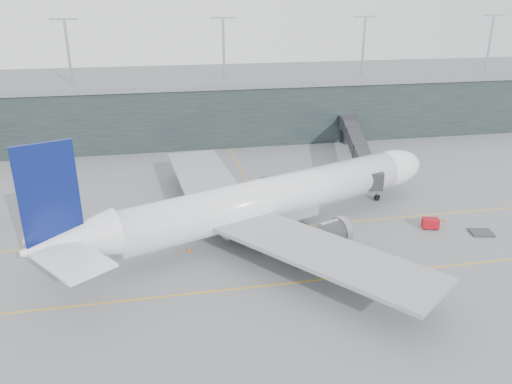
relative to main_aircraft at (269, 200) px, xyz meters
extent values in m
plane|color=slate|center=(-4.40, 4.89, -5.33)|extent=(320.00, 320.00, 0.00)
cube|color=gold|center=(-4.40, 0.89, -5.32)|extent=(160.00, 0.25, 0.02)
cube|color=gold|center=(-4.40, -15.11, -5.32)|extent=(160.00, 0.25, 0.02)
cube|color=gold|center=(0.60, 24.89, -5.32)|extent=(0.25, 60.00, 0.02)
cube|color=black|center=(-4.40, 62.89, 1.67)|extent=(240.00, 35.00, 14.00)
cube|color=slate|center=(-4.40, 62.89, 9.27)|extent=(240.00, 36.00, 1.20)
cylinder|color=#9E9EA3|center=(-34.40, 52.89, 16.67)|extent=(0.60, 0.60, 14.00)
cylinder|color=#9E9EA3|center=(0.60, 52.89, 16.67)|extent=(0.60, 0.60, 14.00)
cylinder|color=#9E9EA3|center=(35.60, 52.89, 16.67)|extent=(0.60, 0.60, 14.00)
cylinder|color=#9E9EA3|center=(70.60, 52.89, 16.67)|extent=(0.60, 0.60, 14.00)
cylinder|color=white|center=(0.45, 0.17, 0.17)|extent=(46.81, 23.36, 6.43)
ellipsoid|color=white|center=(24.13, 9.43, 0.17)|extent=(14.93, 10.91, 6.43)
cone|color=white|center=(-27.10, -10.59, 0.90)|extent=(12.88, 9.91, 6.18)
cube|color=gray|center=(-0.52, -0.20, -2.32)|extent=(17.35, 10.88, 2.08)
cube|color=black|center=(27.80, 10.86, 1.21)|extent=(3.26, 3.73, 0.83)
cube|color=gray|center=(3.40, -15.94, -0.87)|extent=(25.68, 29.59, 0.57)
cylinder|color=#39383E|center=(5.97, -8.25, -2.63)|extent=(8.09, 6.03, 3.63)
cube|color=gray|center=(-8.31, 14.03, -0.87)|extent=(12.10, 30.83, 0.57)
cylinder|color=#39383E|center=(-1.21, 10.11, -2.63)|extent=(8.09, 6.03, 3.63)
cube|color=#0A1452|center=(-28.55, -11.15, 7.44)|extent=(6.47, 2.94, 12.45)
cube|color=white|center=(-25.99, -16.28, 1.42)|extent=(10.13, 10.91, 0.36)
cube|color=white|center=(-30.15, -5.65, 1.42)|extent=(6.70, 9.91, 0.36)
cylinder|color=black|center=(21.71, 8.48, -4.76)|extent=(1.21, 0.80, 1.14)
cylinder|color=#9E9EA3|center=(21.71, 8.48, -3.98)|extent=(0.31, 0.31, 2.70)
cylinder|color=black|center=(-1.61, -5.98, -4.65)|extent=(1.45, 0.97, 1.35)
cylinder|color=black|center=(-5.23, 3.30, -4.65)|extent=(1.45, 0.97, 1.35)
cube|color=#29292E|center=(19.03, 5.61, -0.01)|extent=(4.29, 4.59, 2.98)
cube|color=#29292E|center=(21.34, 14.13, -0.01)|extent=(6.19, 14.05, 2.66)
cube|color=#29292E|center=(24.96, 27.48, -0.01)|extent=(6.44, 14.12, 2.77)
cube|color=#29292E|center=(28.58, 40.83, -0.01)|extent=(6.70, 14.19, 2.87)
cylinder|color=#9E9EA3|center=(21.54, 14.85, -3.31)|extent=(0.53, 0.53, 4.04)
cube|color=#39383E|center=(21.54, 14.85, -4.96)|extent=(2.47, 2.10, 0.74)
cylinder|color=#29292E|center=(19.03, 45.39, -0.01)|extent=(4.26, 4.26, 3.19)
cylinder|color=#29292E|center=(19.03, 45.39, -3.41)|extent=(1.92, 1.92, 3.83)
cube|color=#A20B14|center=(25.13, -3.89, -4.37)|extent=(2.83, 2.22, 1.47)
cylinder|color=black|center=(24.11, -4.17, -5.10)|extent=(0.48, 0.29, 0.45)
cylinder|color=black|center=(25.83, -4.69, -5.10)|extent=(0.48, 0.29, 0.45)
cylinder|color=black|center=(24.43, -3.09, -5.10)|extent=(0.48, 0.29, 0.45)
cylinder|color=black|center=(26.16, -3.61, -5.10)|extent=(0.48, 0.29, 0.45)
cube|color=#323236|center=(31.97, -7.11, -5.13)|extent=(3.76, 3.27, 0.33)
cube|color=#39383E|center=(-9.68, 15.02, -5.20)|extent=(2.18, 1.97, 0.18)
cube|color=silver|center=(-9.68, 15.02, -4.39)|extent=(1.81, 1.76, 1.34)
cube|color=navy|center=(-9.68, 15.02, -3.70)|extent=(1.87, 1.82, 0.07)
cube|color=#39383E|center=(-7.45, 16.29, -5.20)|extent=(2.12, 1.88, 0.18)
cube|color=#AEB3BB|center=(-7.45, 16.29, -4.39)|extent=(1.75, 1.69, 1.34)
cube|color=navy|center=(-7.45, 16.29, -3.70)|extent=(1.81, 1.75, 0.07)
cube|color=#39383E|center=(-5.31, 15.21, -5.19)|extent=(2.15, 1.88, 0.18)
cube|color=#ADB1B9|center=(-5.31, 15.21, -4.36)|extent=(1.77, 1.70, 1.39)
cube|color=navy|center=(-5.31, 15.21, -3.64)|extent=(1.83, 1.76, 0.07)
cone|color=#EE5E0D|center=(28.74, -2.14, -4.96)|extent=(0.46, 0.46, 0.73)
cone|color=orange|center=(4.31, -14.11, -4.95)|extent=(0.48, 0.48, 0.76)
cone|color=#CA540B|center=(2.22, 16.84, -4.95)|extent=(0.47, 0.47, 0.75)
cone|color=#E65E0C|center=(-12.58, -4.33, -4.94)|extent=(0.49, 0.49, 0.78)
camera|label=1|loc=(-15.33, -68.04, 29.00)|focal=35.00mm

